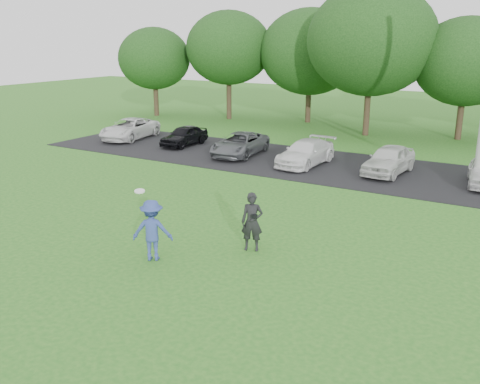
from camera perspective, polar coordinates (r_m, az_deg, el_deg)
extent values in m
plane|color=#256C1E|center=(13.55, -7.68, -8.89)|extent=(100.00, 100.00, 0.00)
cube|color=black|center=(24.50, 11.44, 2.50)|extent=(32.00, 6.50, 0.03)
imported|color=#334590|center=(14.28, -9.34, -4.04)|extent=(1.23, 1.05, 1.65)
cylinder|color=white|center=(13.89, -10.66, 0.09)|extent=(0.28, 0.27, 0.09)
imported|color=black|center=(14.71, 1.30, -3.21)|extent=(0.70, 0.58, 1.65)
cube|color=black|center=(14.39, 1.58, -2.63)|extent=(0.17, 0.14, 0.10)
imported|color=silver|center=(31.48, -11.69, 6.62)|extent=(2.48, 4.37, 1.15)
imported|color=black|center=(29.07, -5.97, 6.00)|extent=(1.28, 3.15, 1.07)
imported|color=#575A5F|center=(26.55, -0.03, 5.14)|extent=(2.19, 4.11, 1.10)
imported|color=white|center=(24.72, 7.01, 4.18)|extent=(1.78, 3.91, 1.11)
imported|color=silver|center=(23.79, 15.60, 3.34)|extent=(1.70, 3.65, 1.21)
cylinder|color=#38281C|center=(40.65, -8.93, 9.60)|extent=(0.36, 0.36, 2.20)
ellipsoid|color=#214C19|center=(40.42, -9.13, 13.90)|extent=(5.20, 5.20, 4.42)
cylinder|color=#38281C|center=(38.56, -1.18, 9.81)|extent=(0.36, 0.36, 2.70)
ellipsoid|color=#214C19|center=(38.32, -1.21, 15.13)|extent=(5.94, 5.94, 5.05)
cylinder|color=#38281C|center=(37.28, 7.28, 9.07)|extent=(0.36, 0.36, 2.20)
ellipsoid|color=#214C19|center=(37.00, 7.48, 14.61)|extent=(6.68, 6.68, 5.68)
cylinder|color=#38281C|center=(32.91, 13.37, 8.24)|extent=(0.36, 0.36, 2.70)
ellipsoid|color=#214C19|center=(32.61, 13.86, 15.44)|extent=(7.42, 7.42, 6.31)
cylinder|color=#38281C|center=(33.19, 22.38, 7.09)|extent=(0.36, 0.36, 2.20)
ellipsoid|color=#214C19|center=(32.90, 23.01, 12.69)|extent=(5.76, 5.76, 4.90)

